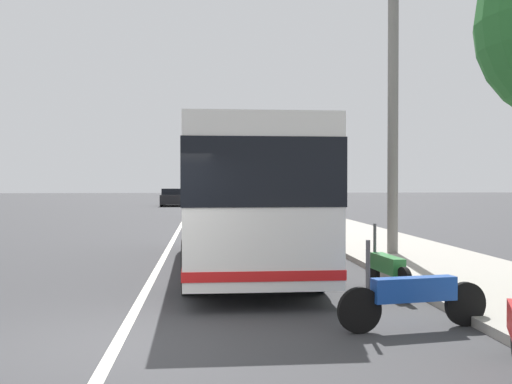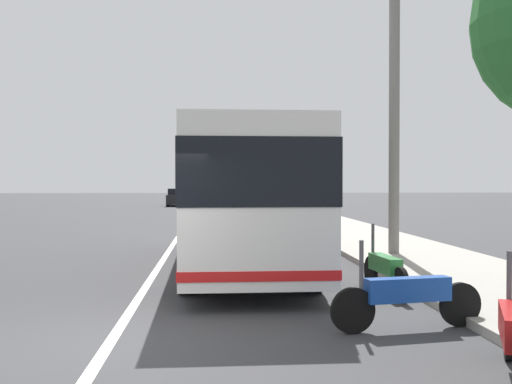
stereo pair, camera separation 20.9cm
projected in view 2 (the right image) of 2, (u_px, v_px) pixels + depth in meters
ground_plane at (109, 344)px, 7.84m from camera, size 220.00×220.00×0.00m
sidewalk_curb at (395, 249)px, 18.28m from camera, size 110.00×3.60×0.14m
lane_divider_line at (167, 253)px, 17.81m from camera, size 110.00×0.16×0.01m
coach_bus at (240, 192)px, 14.79m from camera, size 10.71×2.75×3.16m
motorcycle_mid_row at (407, 296)px, 8.55m from camera, size 0.49×2.24×1.26m
motorcycle_angled at (385, 269)px, 11.32m from camera, size 2.16×0.33×1.25m
car_oncoming at (236, 206)px, 34.86m from camera, size 4.40×2.01×1.50m
car_far_distant at (179, 198)px, 53.28m from camera, size 4.70×1.89×1.50m
utility_pole at (394, 102)px, 16.55m from camera, size 0.28×0.28×8.39m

